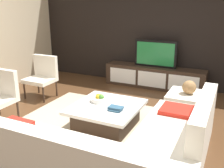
% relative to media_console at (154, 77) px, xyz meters
% --- Properties ---
extents(ground_plane, '(14.00, 14.00, 0.00)m').
position_rel_media_console_xyz_m(ground_plane, '(0.00, -2.40, -0.25)').
color(ground_plane, '#4C301C').
extents(feature_wall_back, '(6.40, 0.12, 2.80)m').
position_rel_media_console_xyz_m(feature_wall_back, '(0.00, 0.30, 1.15)').
color(feature_wall_back, black).
rests_on(feature_wall_back, ground).
extents(area_rug, '(2.99, 2.44, 0.01)m').
position_rel_media_console_xyz_m(area_rug, '(-0.10, -2.40, -0.24)').
color(area_rug, tan).
rests_on(area_rug, ground).
extents(media_console, '(2.32, 0.43, 0.50)m').
position_rel_media_console_xyz_m(media_console, '(0.00, 0.00, 0.00)').
color(media_console, '#332319').
rests_on(media_console, ground).
extents(television, '(0.97, 0.06, 0.61)m').
position_rel_media_console_xyz_m(television, '(0.00, 0.00, 0.56)').
color(television, black).
rests_on(television, media_console).
extents(sectional_couch, '(2.53, 2.39, 0.79)m').
position_rel_media_console_xyz_m(sectional_couch, '(0.53, -3.27, 0.02)').
color(sectional_couch, silver).
rests_on(sectional_couch, ground).
extents(coffee_table, '(1.03, 1.08, 0.38)m').
position_rel_media_console_xyz_m(coffee_table, '(-0.10, -2.30, -0.05)').
color(coffee_table, '#332319').
rests_on(coffee_table, ground).
extents(accent_chair_near, '(0.54, 0.52, 0.87)m').
position_rel_media_console_xyz_m(accent_chair_near, '(-1.83, -2.81, 0.24)').
color(accent_chair_near, '#332319').
rests_on(accent_chair_near, ground).
extents(ottoman, '(0.70, 0.70, 0.40)m').
position_rel_media_console_xyz_m(ottoman, '(0.99, -1.24, -0.05)').
color(ottoman, silver).
rests_on(ottoman, ground).
extents(fruit_bowl, '(0.28, 0.28, 0.14)m').
position_rel_media_console_xyz_m(fruit_bowl, '(-0.28, -2.20, 0.18)').
color(fruit_bowl, silver).
rests_on(fruit_bowl, coffee_table).
extents(accent_chair_far, '(0.57, 0.51, 0.87)m').
position_rel_media_console_xyz_m(accent_chair_far, '(-1.97, -1.58, 0.24)').
color(accent_chair_far, '#332319').
rests_on(accent_chair_far, ground).
extents(decorative_ball, '(0.24, 0.24, 0.24)m').
position_rel_media_console_xyz_m(decorative_ball, '(0.99, -1.24, 0.27)').
color(decorative_ball, '#997247').
rests_on(decorative_ball, ottoman).
extents(book_stack, '(0.22, 0.16, 0.06)m').
position_rel_media_console_xyz_m(book_stack, '(0.11, -2.41, 0.16)').
color(book_stack, '#2D516B').
rests_on(book_stack, coffee_table).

